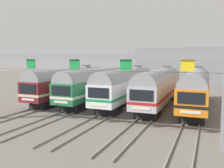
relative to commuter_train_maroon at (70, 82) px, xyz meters
The scene contains 9 objects.
ground_plane 9.19m from the commuter_train_maroon, ahead, with size 160.00×160.00×0.00m, color slate.
track_bed 19.31m from the commuter_train_maroon, 62.67° to the left, with size 19.08×70.00×0.15m.
commuter_train_maroon is the anchor object (origin of this frame).
commuter_train_green 4.39m from the commuter_train_maroon, ahead, with size 2.88×18.06×4.77m.
commuter_train_white 8.79m from the commuter_train_maroon, ahead, with size 2.88×18.06×5.05m.
commuter_train_stainless 13.18m from the commuter_train_maroon, ahead, with size 2.88×18.06×5.05m.
commuter_train_orange 17.57m from the commuter_train_maroon, ahead, with size 2.88×18.06×5.05m.
catenary_gantry 16.31m from the commuter_train_maroon, 56.94° to the right, with size 22.81×0.44×6.97m.
maintenance_building 36.03m from the commuter_train_maroon, 67.92° to the left, with size 24.31×10.00×8.64m, color gray.
Camera 1 is at (10.21, -30.73, 6.11)m, focal length 39.14 mm.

